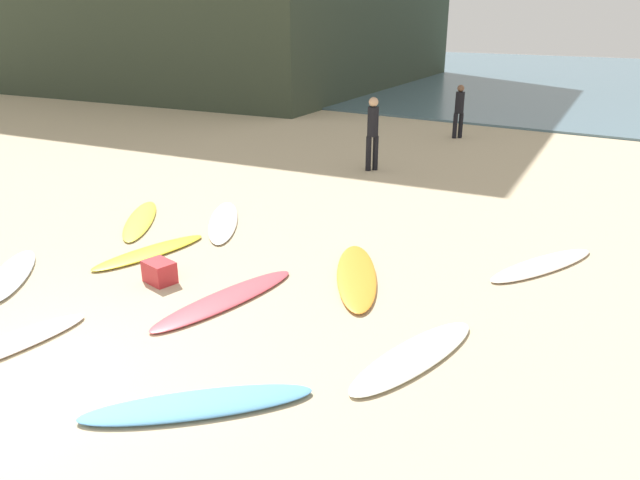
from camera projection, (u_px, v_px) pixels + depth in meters
The scene contains 14 objects.
ground_plane at pixel (1, 397), 6.26m from camera, with size 120.00×120.00×0.00m, color #C6B28E.
ocean_water at pixel (616, 79), 36.31m from camera, with size 120.00×40.00×0.08m, color slate.
surfboard_0 at pixel (150, 252), 9.99m from camera, with size 0.51×2.12×0.07m, color yellow.
surfboard_1 at pixel (223, 221), 11.46m from camera, with size 0.53×2.51×0.07m, color white.
surfboard_2 at pixel (226, 299), 8.35m from camera, with size 0.53×2.51×0.07m, color #DE4F5A.
surfboard_3 at pixel (356, 276), 9.07m from camera, with size 0.60×2.49×0.09m, color orange.
surfboard_4 at pixel (414, 356), 6.95m from camera, with size 0.56×2.21×0.07m, color white.
surfboard_5 at pixel (542, 265), 9.48m from camera, with size 0.51×2.36×0.06m, color #F6DECA.
surfboard_6 at pixel (198, 404), 6.08m from camera, with size 0.50×2.36×0.09m, color #559BD4.
surfboard_7 at pixel (11, 275), 9.10m from camera, with size 0.52×2.02×0.09m, color white.
surfboard_8 at pixel (140, 220), 11.54m from camera, with size 0.50×2.44×0.06m, color yellow.
beachgoer_near at pixel (373, 130), 14.99m from camera, with size 0.39×0.39×1.85m.
beachgoer_mid at pixel (459, 109), 19.01m from camera, with size 0.39×0.39×1.68m.
beach_cooler at pixel (159, 272), 8.90m from camera, with size 0.46×0.34×0.33m, color #B2282D.
Camera 1 is at (5.71, -2.54, 3.77)m, focal length 33.54 mm.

